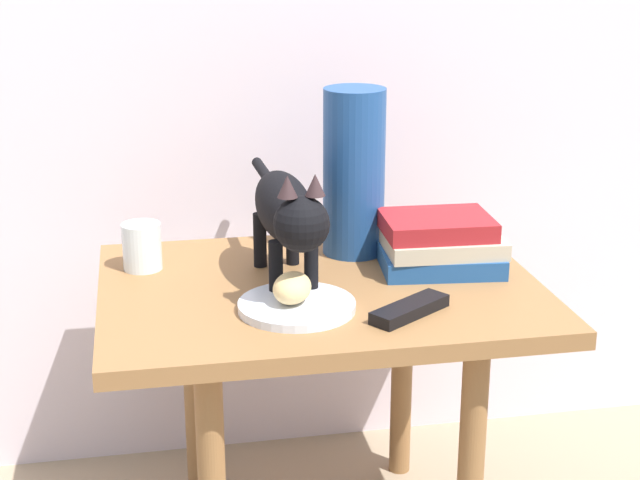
{
  "coord_description": "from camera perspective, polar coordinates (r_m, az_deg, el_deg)",
  "views": [
    {
      "loc": [
        -0.3,
        -1.56,
        1.13
      ],
      "look_at": [
        0.0,
        0.0,
        0.6
      ],
      "focal_mm": 54.96,
      "sensor_mm": 36.0,
      "label": 1
    }
  ],
  "objects": [
    {
      "name": "side_table",
      "position": [
        1.73,
        -0.0,
        -4.86
      ],
      "size": [
        0.76,
        0.57,
        0.52
      ],
      "color": "olive",
      "rests_on": "ground"
    },
    {
      "name": "plate",
      "position": [
        1.59,
        -1.36,
        -3.86
      ],
      "size": [
        0.19,
        0.19,
        0.01
      ],
      "primitive_type": "cylinder",
      "color": "silver",
      "rests_on": "side_table"
    },
    {
      "name": "bread_roll",
      "position": [
        1.57,
        -1.63,
        -2.81
      ],
      "size": [
        0.09,
        0.1,
        0.05
      ],
      "primitive_type": "ellipsoid",
      "rotation": [
        0.0,
        0.0,
        1.1
      ],
      "color": "#E0BC7A",
      "rests_on": "plate"
    },
    {
      "name": "cat",
      "position": [
        1.65,
        -1.95,
        1.66
      ],
      "size": [
        0.1,
        0.48,
        0.23
      ],
      "color": "black",
      "rests_on": "side_table"
    },
    {
      "name": "book_stack",
      "position": [
        1.77,
        7.01,
        -0.23
      ],
      "size": [
        0.23,
        0.17,
        0.1
      ],
      "color": "#1E4C8C",
      "rests_on": "side_table"
    },
    {
      "name": "green_vase",
      "position": [
        1.81,
        1.99,
        3.97
      ],
      "size": [
        0.11,
        0.11,
        0.31
      ],
      "primitive_type": "cylinder",
      "color": "navy",
      "rests_on": "side_table"
    },
    {
      "name": "candle_jar",
      "position": [
        1.79,
        -10.32,
        -0.51
      ],
      "size": [
        0.07,
        0.07,
        0.08
      ],
      "color": "silver",
      "rests_on": "side_table"
    },
    {
      "name": "tv_remote",
      "position": [
        1.57,
        5.25,
        -4.04
      ],
      "size": [
        0.15,
        0.12,
        0.02
      ],
      "primitive_type": "cube",
      "rotation": [
        0.0,
        0.0,
        0.6
      ],
      "color": "black",
      "rests_on": "side_table"
    }
  ]
}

